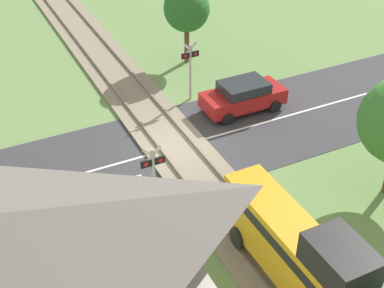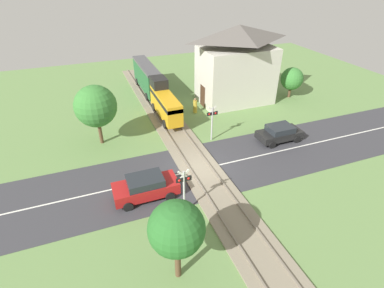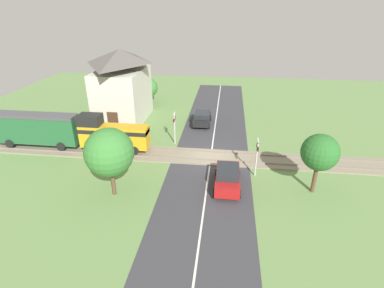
{
  "view_description": "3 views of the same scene",
  "coord_description": "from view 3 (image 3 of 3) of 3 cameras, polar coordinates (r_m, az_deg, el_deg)",
  "views": [
    {
      "loc": [
        7.71,
        17.23,
        13.35
      ],
      "look_at": [
        0.0,
        1.61,
        1.2
      ],
      "focal_mm": 50.0,
      "sensor_mm": 36.0,
      "label": 1
    },
    {
      "loc": [
        -6.64,
        -15.79,
        12.58
      ],
      "look_at": [
        0.0,
        1.61,
        1.2
      ],
      "focal_mm": 28.0,
      "sensor_mm": 36.0,
      "label": 2
    },
    {
      "loc": [
        -22.41,
        -1.12,
        12.06
      ],
      "look_at": [
        0.0,
        1.61,
        1.2
      ],
      "focal_mm": 28.0,
      "sensor_mm": 36.0,
      "label": 3
    }
  ],
  "objects": [
    {
      "name": "car_near_crossing",
      "position": [
        21.41,
        6.79,
        -6.28
      ],
      "size": [
        3.96,
        1.86,
        1.49
      ],
      "color": "#A81919",
      "rests_on": "ground_plane"
    },
    {
      "name": "tree_by_station",
      "position": [
        39.1,
        -8.27,
        10.58
      ],
      "size": [
        2.33,
        2.33,
        3.22
      ],
      "color": "brown",
      "rests_on": "ground_plane"
    },
    {
      "name": "car_far_side",
      "position": [
        32.12,
        1.93,
        5.0
      ],
      "size": [
        3.62,
        1.84,
        1.34
      ],
      "color": "black",
      "rests_on": "ground_plane"
    },
    {
      "name": "train",
      "position": [
        28.1,
        -22.5,
        2.38
      ],
      "size": [
        1.58,
        13.78,
        3.18
      ],
      "color": "gold",
      "rests_on": "track_bed"
    },
    {
      "name": "road_surface",
      "position": [
        25.47,
        3.6,
        -2.6
      ],
      "size": [
        48.0,
        6.4,
        0.02
      ],
      "color": "#38383D",
      "rests_on": "ground_plane"
    },
    {
      "name": "track_bed",
      "position": [
        25.44,
        3.6,
        -2.49
      ],
      "size": [
        2.8,
        48.0,
        0.24
      ],
      "color": "gray",
      "rests_on": "ground_plane"
    },
    {
      "name": "station_building",
      "position": [
        33.45,
        -13.14,
        10.55
      ],
      "size": [
        7.7,
        5.01,
        7.6
      ],
      "color": "beige",
      "rests_on": "ground_plane"
    },
    {
      "name": "tree_roadside_hedge",
      "position": [
        20.01,
        -15.5,
        -1.55
      ],
      "size": [
        3.22,
        3.22,
        4.84
      ],
      "color": "brown",
      "rests_on": "ground_plane"
    },
    {
      "name": "ground_plane",
      "position": [
        25.48,
        3.6,
        -2.62
      ],
      "size": [
        60.0,
        60.0,
        0.0
      ],
      "primitive_type": "plane",
      "color": "#66894C"
    },
    {
      "name": "pedestrian_by_station",
      "position": [
        29.64,
        -13.28,
        2.4
      ],
      "size": [
        0.37,
        0.37,
        1.51
      ],
      "color": "gold",
      "rests_on": "ground_plane"
    },
    {
      "name": "crossing_signal_west_approach",
      "position": [
        22.52,
        12.27,
        -1.64
      ],
      "size": [
        0.9,
        0.18,
        3.03
      ],
      "color": "#B7B7B7",
      "rests_on": "ground_plane"
    },
    {
      "name": "tree_beyond_track",
      "position": [
        21.33,
        23.19,
        -1.52
      ],
      "size": [
        2.47,
        2.47,
        4.31
      ],
      "color": "brown",
      "rests_on": "ground_plane"
    },
    {
      "name": "crossing_signal_east_approach",
      "position": [
        27.22,
        -3.36,
        3.83
      ],
      "size": [
        0.9,
        0.18,
        3.03
      ],
      "color": "#B7B7B7",
      "rests_on": "ground_plane"
    }
  ]
}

